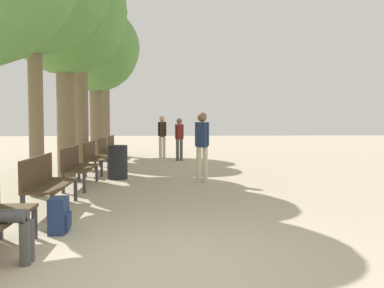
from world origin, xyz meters
TOP-DOWN VIEW (x-y plane):
  - ground_plane at (0.00, 0.00)m, footprint 80.00×80.00m
  - bench_row_1 at (-1.90, 2.87)m, footprint 0.53×1.82m
  - bench_row_2 at (-1.90, 5.52)m, footprint 0.53×1.82m
  - bench_row_3 at (-1.90, 8.16)m, footprint 0.53×1.82m
  - bench_row_4 at (-1.90, 10.80)m, footprint 0.53×1.82m
  - bench_row_5 at (-1.90, 13.44)m, footprint 0.53×1.82m
  - tree_row_2 at (-2.46, 7.02)m, footprint 3.29×3.29m
  - tree_row_3 at (-2.46, 9.13)m, footprint 2.34×2.34m
  - tree_row_4 at (-2.46, 12.33)m, footprint 3.34×3.34m
  - tree_row_5 at (-2.46, 14.95)m, footprint 3.11×3.11m
  - backpack at (-1.32, 1.37)m, footprint 0.26×0.38m
  - pedestrian_near at (0.09, 13.33)m, footprint 0.35×0.25m
  - pedestrian_mid at (1.09, 6.05)m, footprint 0.36×0.29m
  - pedestrian_far at (0.75, 11.96)m, footprint 0.33×0.27m
  - trash_bin at (-1.09, 6.85)m, footprint 0.53×0.53m

SIDE VIEW (x-z plane):
  - ground_plane at x=0.00m, z-range 0.00..0.00m
  - backpack at x=-1.32m, z-range 0.00..0.48m
  - trash_bin at x=-1.09m, z-range 0.00..0.89m
  - bench_row_1 at x=-1.90m, z-range 0.07..1.00m
  - bench_row_2 at x=-1.90m, z-range 0.07..1.00m
  - bench_row_3 at x=-1.90m, z-range 0.07..1.00m
  - bench_row_4 at x=-1.90m, z-range 0.07..1.00m
  - bench_row_5 at x=-1.90m, z-range 0.07..1.00m
  - pedestrian_far at x=0.75m, z-range 0.12..1.76m
  - pedestrian_near at x=0.09m, z-range 0.13..1.87m
  - pedestrian_mid at x=1.09m, z-range 0.13..1.88m
  - tree_row_4 at x=-2.46m, z-range 1.28..7.30m
  - tree_row_2 at x=-2.46m, z-range 1.33..7.39m
  - tree_row_3 at x=-2.46m, z-range 1.53..7.23m
  - tree_row_5 at x=-2.46m, z-range 1.58..7.96m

